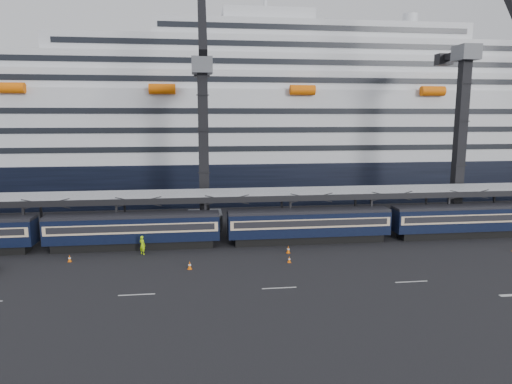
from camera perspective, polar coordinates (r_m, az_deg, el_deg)
ground at (r=48.03m, az=18.92°, el=-8.80°), size 260.00×260.00×0.00m
train at (r=54.72m, az=10.05°, el=-3.84°), size 133.05×3.00×4.05m
canopy at (r=59.34m, az=13.28°, el=0.08°), size 130.00×6.25×5.53m
cruise_ship at (r=89.04m, az=5.56°, el=7.89°), size 214.09×28.84×34.00m
crane_dark_near at (r=59.49m, az=-6.59°, el=6.76°), size 4.50×17.75×35.08m
crane_dark_mid at (r=68.47m, az=24.43°, el=7.53°), size 4.50×18.24×39.64m
worker at (r=50.57m, az=-14.02°, el=-6.45°), size 0.89×0.84×2.04m
traffic_cone_a at (r=50.53m, az=-22.28°, el=-7.68°), size 0.36×0.36×0.73m
traffic_cone_b at (r=45.09m, az=-8.30°, el=-9.03°), size 0.41×0.41×0.82m
traffic_cone_c at (r=46.71m, az=4.17°, el=-8.39°), size 0.34×0.34×0.67m
traffic_cone_d at (r=49.83m, az=4.05°, el=-7.17°), size 0.41×0.41×0.81m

